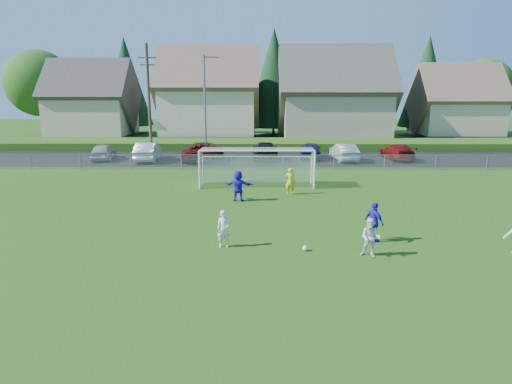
% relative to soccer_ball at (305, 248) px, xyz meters
% --- Properties ---
extents(ground, '(160.00, 160.00, 0.00)m').
position_rel_soccer_ball_xyz_m(ground, '(-1.99, -3.68, -0.11)').
color(ground, '#193D0C').
rests_on(ground, ground).
extents(asphalt_lot, '(60.00, 60.00, 0.00)m').
position_rel_soccer_ball_xyz_m(asphalt_lot, '(-1.99, 23.82, -0.10)').
color(asphalt_lot, black).
rests_on(asphalt_lot, ground).
extents(grass_embankment, '(70.00, 6.00, 0.80)m').
position_rel_soccer_ball_xyz_m(grass_embankment, '(-1.99, 31.32, 0.29)').
color(grass_embankment, '#1E420F').
rests_on(grass_embankment, ground).
extents(soccer_ball, '(0.22, 0.22, 0.22)m').
position_rel_soccer_ball_xyz_m(soccer_ball, '(0.00, 0.00, 0.00)').
color(soccer_ball, white).
rests_on(soccer_ball, ground).
extents(player_white_a, '(0.61, 0.45, 1.52)m').
position_rel_soccer_ball_xyz_m(player_white_a, '(-3.25, 0.42, 0.65)').
color(player_white_a, white).
rests_on(player_white_a, ground).
extents(player_white_b, '(0.91, 0.82, 1.52)m').
position_rel_soccer_ball_xyz_m(player_white_b, '(2.42, -0.59, 0.65)').
color(player_white_b, white).
rests_on(player_white_b, ground).
extents(player_blue_a, '(0.88, 1.06, 1.69)m').
position_rel_soccer_ball_xyz_m(player_blue_a, '(2.98, 1.15, 0.74)').
color(player_blue_a, '#1F15CA').
rests_on(player_blue_a, ground).
extents(player_blue_b, '(1.70, 0.83, 1.75)m').
position_rel_soccer_ball_xyz_m(player_blue_b, '(-3.02, 8.14, 0.77)').
color(player_blue_b, '#1F15CA').
rests_on(player_blue_b, ground).
extents(goalkeeper, '(0.65, 0.48, 1.62)m').
position_rel_soccer_ball_xyz_m(goalkeeper, '(0.03, 9.82, 0.70)').
color(goalkeeper, yellow).
rests_on(goalkeeper, ground).
extents(car_a, '(2.22, 4.39, 1.44)m').
position_rel_soccer_ball_xyz_m(car_a, '(-15.80, 23.19, 0.61)').
color(car_a, '#A2A6AA').
rests_on(car_a, ground).
extents(car_b, '(1.99, 4.99, 1.61)m').
position_rel_soccer_ball_xyz_m(car_b, '(-11.66, 22.65, 0.70)').
color(car_b, white).
rests_on(car_b, ground).
extents(car_c, '(3.40, 6.09, 1.61)m').
position_rel_soccer_ball_xyz_m(car_c, '(-6.75, 22.91, 0.70)').
color(car_c, '#52090A').
rests_on(car_c, ground).
extents(car_d, '(2.26, 5.35, 1.54)m').
position_rel_soccer_ball_xyz_m(car_d, '(-1.33, 23.62, 0.66)').
color(car_d, black).
rests_on(car_d, ground).
extents(car_e, '(2.14, 4.59, 1.52)m').
position_rel_soccer_ball_xyz_m(car_e, '(2.79, 23.91, 0.65)').
color(car_e, '#181447').
rests_on(car_e, ground).
extents(car_f, '(1.97, 4.66, 1.50)m').
position_rel_soccer_ball_xyz_m(car_f, '(5.63, 22.87, 0.64)').
color(car_f, '#B5B5B5').
rests_on(car_f, ground).
extents(car_g, '(2.20, 4.86, 1.38)m').
position_rel_soccer_ball_xyz_m(car_g, '(10.51, 23.48, 0.58)').
color(car_g, maroon).
rests_on(car_g, ground).
extents(soccer_goal, '(7.42, 1.90, 2.50)m').
position_rel_soccer_ball_xyz_m(soccer_goal, '(-1.99, 12.37, 1.52)').
color(soccer_goal, white).
rests_on(soccer_goal, ground).
extents(chainlink_fence, '(52.06, 0.06, 1.20)m').
position_rel_soccer_ball_xyz_m(chainlink_fence, '(-1.99, 18.32, 0.52)').
color(chainlink_fence, gray).
rests_on(chainlink_fence, ground).
extents(streetlight, '(1.38, 0.18, 9.00)m').
position_rel_soccer_ball_xyz_m(streetlight, '(-6.43, 22.32, 4.73)').
color(streetlight, slate).
rests_on(streetlight, ground).
extents(utility_pole, '(1.60, 0.26, 10.00)m').
position_rel_soccer_ball_xyz_m(utility_pole, '(-11.49, 23.32, 5.04)').
color(utility_pole, '#473321').
rests_on(utility_pole, ground).
extents(houses_row, '(53.90, 11.45, 13.27)m').
position_rel_soccer_ball_xyz_m(houses_row, '(-0.01, 38.78, 7.22)').
color(houses_row, tan).
rests_on(houses_row, ground).
extents(tree_row, '(65.98, 12.36, 13.80)m').
position_rel_soccer_ball_xyz_m(tree_row, '(-0.94, 45.06, 6.80)').
color(tree_row, '#382616').
rests_on(tree_row, ground).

